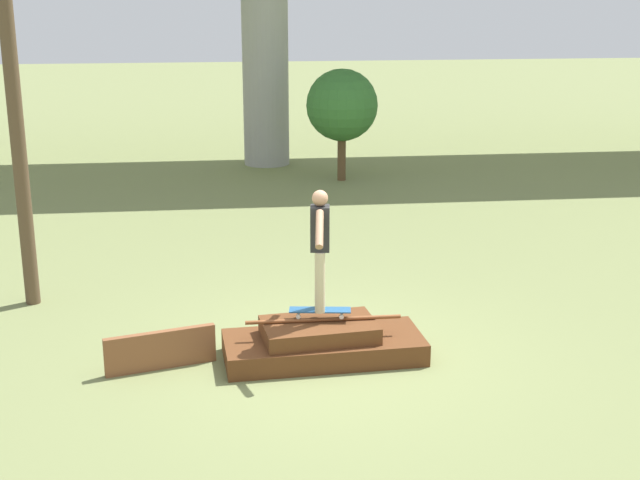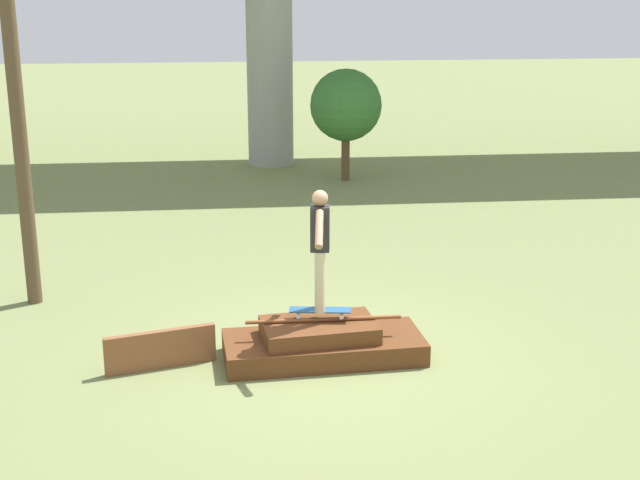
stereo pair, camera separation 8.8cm
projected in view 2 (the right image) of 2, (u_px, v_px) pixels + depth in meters
ground_plane at (324, 358)px, 10.65m from camera, size 80.00×80.00×0.00m
scrap_pile at (322, 343)px, 10.59m from camera, size 2.42×1.13×0.51m
scrap_plank_loose at (161, 349)px, 10.32m from camera, size 1.27×0.43×0.46m
skateboard at (320, 311)px, 10.53m from camera, size 0.75×0.29×0.09m
skater at (320, 243)px, 10.29m from camera, size 0.25×1.11×1.45m
utility_pole at (9, 26)px, 11.44m from camera, size 1.30×0.20×7.29m
tree_behind_left at (346, 105)px, 19.60m from camera, size 1.59×1.59×2.48m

